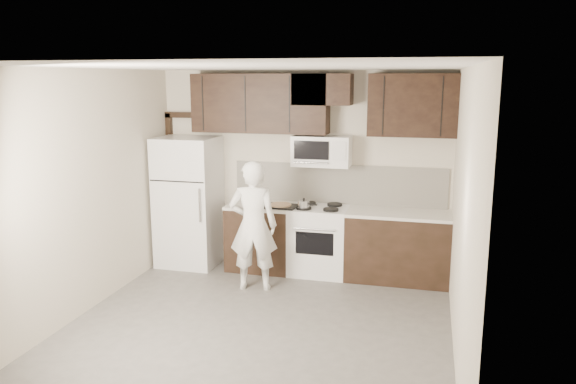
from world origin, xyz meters
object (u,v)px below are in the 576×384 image
at_px(microwave, 322,151).
at_px(refrigerator, 189,201).
at_px(stove, 319,240).
at_px(person, 253,226).

distance_m(microwave, refrigerator, 2.00).
xyz_separation_m(stove, person, (-0.68, -0.76, 0.35)).
distance_m(refrigerator, person, 1.38).
relative_size(microwave, person, 0.47).
xyz_separation_m(stove, refrigerator, (-1.85, -0.05, 0.44)).
height_order(refrigerator, person, refrigerator).
bearing_deg(stove, refrigerator, -178.49).
height_order(stove, microwave, microwave).
bearing_deg(stove, microwave, 90.10).
bearing_deg(person, stove, -142.66).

